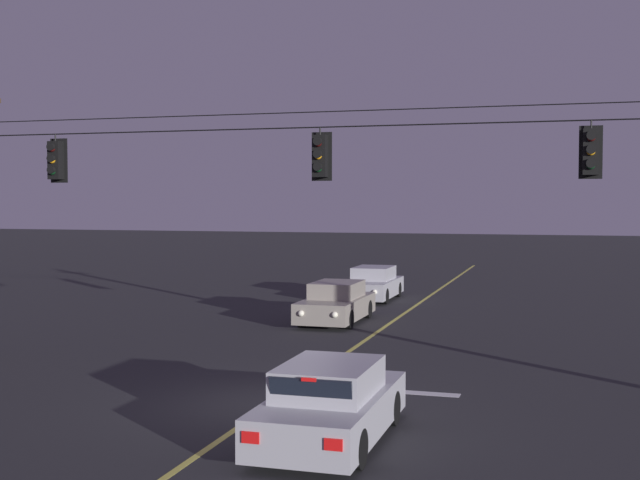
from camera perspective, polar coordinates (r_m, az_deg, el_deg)
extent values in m
plane|color=#28282B|center=(17.49, -3.25, -11.10)|extent=(180.00, 180.00, 0.00)
cube|color=#D1C64C|center=(25.41, 3.23, -6.75)|extent=(0.14, 60.00, 0.01)
cube|color=silver|center=(18.68, 4.26, -10.20)|extent=(3.40, 0.36, 0.01)
cylinder|color=black|center=(19.35, -0.85, 7.67)|extent=(18.43, 0.03, 0.03)
cylinder|color=black|center=(19.38, -0.85, 8.70)|extent=(18.43, 0.02, 0.02)
cylinder|color=black|center=(22.26, -17.59, 6.66)|extent=(0.04, 0.04, 0.18)
cube|color=black|center=(22.23, -17.57, 5.20)|extent=(0.32, 0.26, 0.96)
cube|color=black|center=(22.35, -17.36, 5.19)|extent=(0.48, 0.03, 1.12)
sphere|color=#380A0A|center=(22.11, -17.82, 5.95)|extent=(0.17, 0.17, 0.17)
cylinder|color=black|center=(22.08, -17.88, 6.07)|extent=(0.20, 0.10, 0.20)
sphere|color=orange|center=(22.09, -17.81, 5.21)|extent=(0.17, 0.17, 0.17)
cylinder|color=black|center=(22.06, -17.87, 5.32)|extent=(0.20, 0.10, 0.20)
sphere|color=black|center=(22.08, -17.80, 4.46)|extent=(0.17, 0.17, 0.17)
cylinder|color=black|center=(22.05, -17.86, 4.57)|extent=(0.20, 0.10, 0.20)
cylinder|color=black|center=(19.25, 0.00, 7.43)|extent=(0.04, 0.04, 0.18)
cube|color=black|center=(19.22, 0.00, 5.73)|extent=(0.32, 0.26, 0.96)
cube|color=black|center=(19.36, 0.13, 5.71)|extent=(0.48, 0.03, 1.12)
sphere|color=#380A0A|center=(19.08, -0.13, 6.62)|extent=(0.17, 0.17, 0.17)
cylinder|color=black|center=(19.05, -0.17, 6.76)|extent=(0.20, 0.10, 0.20)
sphere|color=orange|center=(19.06, -0.13, 5.76)|extent=(0.17, 0.17, 0.17)
cylinder|color=black|center=(19.03, -0.17, 5.89)|extent=(0.20, 0.10, 0.20)
sphere|color=black|center=(19.05, -0.13, 4.89)|extent=(0.17, 0.17, 0.17)
cylinder|color=black|center=(19.01, -0.17, 5.03)|extent=(0.20, 0.10, 0.20)
cylinder|color=black|center=(18.47, 18.01, 7.50)|extent=(0.04, 0.04, 0.18)
cube|color=black|center=(18.43, 17.98, 5.73)|extent=(0.32, 0.26, 0.96)
cube|color=black|center=(18.57, 17.97, 5.71)|extent=(0.48, 0.03, 1.12)
sphere|color=#380A0A|center=(18.29, 18.01, 6.66)|extent=(0.17, 0.17, 0.17)
cylinder|color=black|center=(18.25, 18.01, 6.81)|extent=(0.20, 0.10, 0.20)
sphere|color=orange|center=(18.27, 17.99, 5.76)|extent=(0.17, 0.17, 0.17)
cylinder|color=black|center=(18.23, 18.00, 5.90)|extent=(0.20, 0.10, 0.20)
sphere|color=black|center=(18.26, 17.98, 4.86)|extent=(0.17, 0.17, 0.17)
cylinder|color=black|center=(18.22, 17.99, 5.00)|extent=(0.20, 0.10, 0.20)
cube|color=#A5A5AD|center=(14.75, 0.75, -11.67)|extent=(1.80, 4.30, 0.68)
cube|color=#A5A5AD|center=(14.50, 0.63, -9.44)|extent=(1.51, 2.15, 0.54)
cube|color=black|center=(15.39, 1.59, -8.74)|extent=(1.40, 0.21, 0.48)
cube|color=black|center=(13.51, -0.63, -10.35)|extent=(1.37, 0.18, 0.46)
cylinder|color=black|center=(16.26, -0.68, -10.99)|extent=(0.22, 0.64, 0.64)
cylinder|color=black|center=(15.88, 4.90, -11.34)|extent=(0.22, 0.64, 0.64)
cylinder|color=black|center=(13.82, -4.05, -13.47)|extent=(0.22, 0.64, 0.64)
cylinder|color=black|center=(13.37, 2.52, -14.03)|extent=(0.22, 0.64, 0.64)
cube|color=red|center=(12.94, -4.77, -13.28)|extent=(0.28, 0.03, 0.18)
cube|color=red|center=(12.55, 0.92, -13.78)|extent=(0.28, 0.03, 0.18)
cube|color=red|center=(13.36, -0.77, -9.49)|extent=(0.24, 0.04, 0.06)
cube|color=gray|center=(28.73, 1.09, -4.63)|extent=(1.80, 4.30, 0.68)
cube|color=gray|center=(28.77, 1.16, -3.40)|extent=(1.51, 2.15, 0.54)
cube|color=black|center=(27.87, 0.64, -3.59)|extent=(1.40, 0.21, 0.48)
cube|color=black|center=(29.79, 1.70, -3.19)|extent=(1.37, 0.18, 0.46)
cylinder|color=black|center=(27.27, 1.95, -5.42)|extent=(0.22, 0.64, 0.64)
cylinder|color=black|center=(27.71, -1.23, -5.29)|extent=(0.22, 0.64, 0.64)
cylinder|color=black|center=(29.84, 3.25, -4.72)|extent=(0.22, 0.64, 0.64)
cylinder|color=black|center=(30.24, 0.31, -4.62)|extent=(0.22, 0.64, 0.64)
sphere|color=white|center=(26.50, 1.00, -5.12)|extent=(0.20, 0.20, 0.20)
sphere|color=white|center=(26.81, -1.30, -5.03)|extent=(0.20, 0.20, 0.20)
cube|color=#A5A5AD|center=(35.33, 3.64, -3.26)|extent=(1.80, 4.30, 0.68)
cube|color=#A5A5AD|center=(35.39, 3.68, -2.26)|extent=(1.51, 2.15, 0.54)
cube|color=black|center=(34.48, 3.34, -2.39)|extent=(1.40, 0.21, 0.48)
cube|color=black|center=(36.42, 4.06, -2.12)|extent=(1.37, 0.18, 0.46)
cylinder|color=black|center=(33.88, 4.44, -3.84)|extent=(0.22, 0.64, 0.64)
cylinder|color=black|center=(34.25, 1.84, -3.76)|extent=(0.22, 0.64, 0.64)
cylinder|color=black|center=(36.48, 5.32, -3.38)|extent=(0.22, 0.64, 0.64)
cylinder|color=black|center=(36.82, 2.90, -3.31)|extent=(0.22, 0.64, 0.64)
sphere|color=white|center=(33.10, 3.74, -3.56)|extent=(0.20, 0.20, 0.20)
sphere|color=white|center=(33.36, 1.87, -3.51)|extent=(0.20, 0.20, 0.20)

